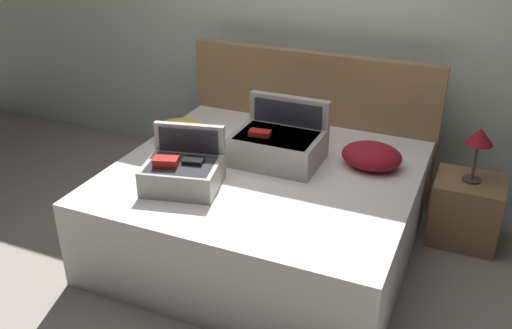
{
  "coord_description": "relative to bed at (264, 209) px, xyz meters",
  "views": [
    {
      "loc": [
        1.21,
        -2.51,
        2.18
      ],
      "look_at": [
        0.0,
        0.27,
        0.67
      ],
      "focal_mm": 39.25,
      "sensor_mm": 36.0,
      "label": 1
    }
  ],
  "objects": [
    {
      "name": "pillow_near_headboard",
      "position": [
        -0.67,
        0.16,
        0.37
      ],
      "size": [
        0.44,
        0.35,
        0.17
      ],
      "primitive_type": "ellipsoid",
      "rotation": [
        0.0,
        0.0,
        -0.09
      ],
      "color": "gold",
      "rests_on": "bed"
    },
    {
      "name": "pillow_center_head",
      "position": [
        0.61,
        0.32,
        0.36
      ],
      "size": [
        0.39,
        0.33,
        0.16
      ],
      "primitive_type": "ellipsoid",
      "rotation": [
        0.0,
        0.0,
        -0.03
      ],
      "color": "maroon",
      "rests_on": "bed"
    },
    {
      "name": "nightstand",
      "position": [
        1.21,
        0.62,
        -0.06
      ],
      "size": [
        0.44,
        0.4,
        0.45
      ],
      "primitive_type": "cube",
      "color": "olive",
      "rests_on": "ground"
    },
    {
      "name": "bed",
      "position": [
        0.0,
        0.0,
        0.0
      ],
      "size": [
        1.87,
        1.74,
        0.57
      ],
      "primitive_type": "cube",
      "color": "silver",
      "rests_on": "ground"
    },
    {
      "name": "back_wall",
      "position": [
        0.0,
        1.25,
        1.01
      ],
      "size": [
        8.0,
        0.1,
        2.6
      ],
      "primitive_type": "cube",
      "color": "#B7C1B2",
      "rests_on": "ground"
    },
    {
      "name": "headboard",
      "position": [
        0.0,
        0.91,
        0.27
      ],
      "size": [
        1.91,
        0.08,
        1.1
      ],
      "primitive_type": "cube",
      "color": "olive",
      "rests_on": "ground"
    },
    {
      "name": "ground_plane",
      "position": [
        0.0,
        -0.4,
        -0.29
      ],
      "size": [
        12.0,
        12.0,
        0.0
      ],
      "primitive_type": "plane",
      "color": "gray"
    },
    {
      "name": "hard_case_large",
      "position": [
        0.03,
        0.17,
        0.41
      ],
      "size": [
        0.55,
        0.44,
        0.38
      ],
      "rotation": [
        0.0,
        0.0,
        0.0
      ],
      "color": "gray",
      "rests_on": "bed"
    },
    {
      "name": "hard_case_medium",
      "position": [
        -0.36,
        -0.38,
        0.39
      ],
      "size": [
        0.51,
        0.46,
        0.33
      ],
      "rotation": [
        0.0,
        0.0,
        0.22
      ],
      "color": "gray",
      "rests_on": "bed"
    },
    {
      "name": "table_lamp",
      "position": [
        1.21,
        0.62,
        0.46
      ],
      "size": [
        0.18,
        0.18,
        0.37
      ],
      "color": "#3F3833",
      "rests_on": "nightstand"
    }
  ]
}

